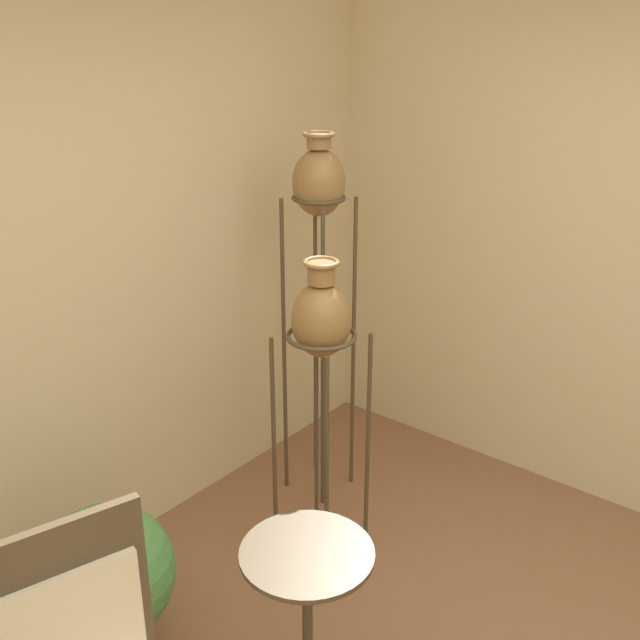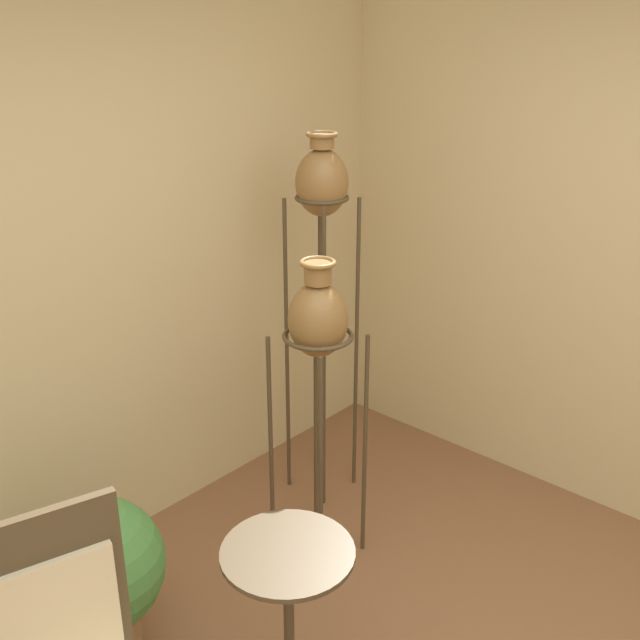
{
  "view_description": "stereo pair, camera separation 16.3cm",
  "coord_description": "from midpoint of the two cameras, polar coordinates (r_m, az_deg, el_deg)",
  "views": [
    {
      "loc": [
        -1.49,
        -0.6,
        2.35
      ],
      "look_at": [
        0.97,
        1.39,
        1.07
      ],
      "focal_mm": 42.0,
      "sensor_mm": 36.0,
      "label": 1
    },
    {
      "loc": [
        -1.39,
        -0.73,
        2.35
      ],
      "look_at": [
        0.97,
        1.39,
        1.07
      ],
      "focal_mm": 42.0,
      "sensor_mm": 36.0,
      "label": 2
    }
  ],
  "objects": [
    {
      "name": "wall_back",
      "position": [
        3.23,
        -19.11,
        2.71
      ],
      "size": [
        8.03,
        0.06,
        2.7
      ],
      "color": "#D1B784",
      "rests_on": "ground_plane"
    },
    {
      "name": "vase_stand_tall",
      "position": [
        3.53,
        1.48,
        9.1
      ],
      "size": [
        0.27,
        0.27,
        1.87
      ],
      "color": "#473823",
      "rests_on": "ground_plane"
    },
    {
      "name": "vase_stand_medium",
      "position": [
        3.13,
        1.33,
        -0.59
      ],
      "size": [
        0.32,
        0.32,
        1.44
      ],
      "color": "#473823",
      "rests_on": "ground_plane"
    },
    {
      "name": "side_table",
      "position": [
        2.66,
        -0.47,
        -20.72
      ],
      "size": [
        0.44,
        0.44,
        0.76
      ],
      "color": "#473823",
      "rests_on": "ground_plane"
    },
    {
      "name": "potted_plant",
      "position": [
        3.11,
        -15.09,
        -18.12
      ],
      "size": [
        0.52,
        0.52,
        0.68
      ],
      "color": "olive",
      "rests_on": "ground_plane"
    }
  ]
}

